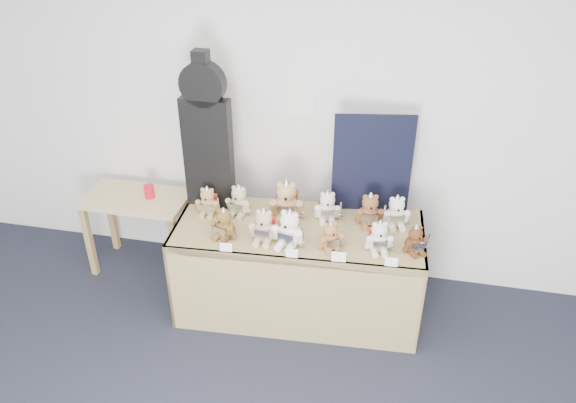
% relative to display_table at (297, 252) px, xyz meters
% --- Properties ---
extents(room_shell, '(6.00, 6.00, 6.00)m').
position_rel_display_table_xyz_m(room_shell, '(-0.10, 0.65, 0.91)').
color(room_shell, silver).
rests_on(room_shell, floor).
extents(display_table, '(1.81, 0.84, 0.74)m').
position_rel_display_table_xyz_m(display_table, '(0.00, 0.00, 0.00)').
color(display_table, olive).
rests_on(display_table, floor).
extents(side_table, '(0.83, 0.47, 0.69)m').
position_rel_display_table_xyz_m(side_table, '(-1.37, 0.32, -0.01)').
color(side_table, tan).
rests_on(side_table, floor).
extents(guitar_case, '(0.36, 0.12, 1.18)m').
position_rel_display_table_xyz_m(guitar_case, '(-0.71, 0.27, 0.73)').
color(guitar_case, black).
rests_on(guitar_case, display_table).
extents(navy_board, '(0.56, 0.11, 0.76)m').
position_rel_display_table_xyz_m(navy_board, '(0.46, 0.43, 0.54)').
color(navy_board, black).
rests_on(navy_board, display_table).
extents(red_cup, '(0.08, 0.08, 0.11)m').
position_rel_display_table_xyz_m(red_cup, '(-1.26, 0.33, 0.16)').
color(red_cup, red).
rests_on(red_cup, side_table).
extents(teddy_front_far_left, '(0.20, 0.19, 0.25)m').
position_rel_display_table_xyz_m(teddy_front_far_left, '(-0.49, -0.14, 0.26)').
color(teddy_front_far_left, brown).
rests_on(teddy_front_far_left, display_table).
extents(teddy_front_left, '(0.22, 0.18, 0.27)m').
position_rel_display_table_xyz_m(teddy_front_left, '(-0.21, -0.12, 0.27)').
color(teddy_front_left, tan).
rests_on(teddy_front_left, display_table).
extents(teddy_front_centre, '(0.25, 0.22, 0.30)m').
position_rel_display_table_xyz_m(teddy_front_centre, '(-0.03, -0.14, 0.28)').
color(teddy_front_centre, white).
rests_on(teddy_front_centre, display_table).
extents(teddy_front_right, '(0.19, 0.19, 0.23)m').
position_rel_display_table_xyz_m(teddy_front_right, '(0.25, -0.13, 0.25)').
color(teddy_front_right, '#9C663B').
rests_on(teddy_front_right, display_table).
extents(teddy_front_far_right, '(0.21, 0.19, 0.25)m').
position_rel_display_table_xyz_m(teddy_front_far_right, '(0.57, -0.08, 0.26)').
color(teddy_front_far_right, silver).
rests_on(teddy_front_far_right, display_table).
extents(teddy_front_end, '(0.19, 0.18, 0.22)m').
position_rel_display_table_xyz_m(teddy_front_end, '(0.80, -0.05, 0.25)').
color(teddy_front_end, '#53321C').
rests_on(teddy_front_end, display_table).
extents(teddy_back_left, '(0.21, 0.18, 0.26)m').
position_rel_display_table_xyz_m(teddy_back_left, '(-0.47, 0.17, 0.26)').
color(teddy_back_left, '#BCAF89').
rests_on(teddy_back_left, display_table).
extents(teddy_back_centre_left, '(0.28, 0.24, 0.34)m').
position_rel_display_table_xyz_m(teddy_back_centre_left, '(-0.12, 0.18, 0.29)').
color(teddy_back_centre_left, tan).
rests_on(teddy_back_centre_left, display_table).
extents(teddy_back_centre_right, '(0.21, 0.19, 0.26)m').
position_rel_display_table_xyz_m(teddy_back_centre_right, '(0.17, 0.23, 0.26)').
color(teddy_back_centre_right, silver).
rests_on(teddy_back_centre_right, display_table).
extents(teddy_back_right, '(0.23, 0.20, 0.27)m').
position_rel_display_table_xyz_m(teddy_back_right, '(0.48, 0.23, 0.27)').
color(teddy_back_right, brown).
rests_on(teddy_back_right, display_table).
extents(teddy_back_end, '(0.22, 0.20, 0.26)m').
position_rel_display_table_xyz_m(teddy_back_end, '(0.66, 0.25, 0.26)').
color(teddy_back_end, white).
rests_on(teddy_back_end, display_table).
extents(teddy_back_far_left, '(0.20, 0.17, 0.24)m').
position_rel_display_table_xyz_m(teddy_back_far_left, '(-0.70, 0.13, 0.25)').
color(teddy_back_far_left, '#AC8550').
rests_on(teddy_back_far_left, display_table).
extents(entry_card_a, '(0.08, 0.02, 0.06)m').
position_rel_display_table_xyz_m(entry_card_a, '(-0.42, -0.31, 0.19)').
color(entry_card_a, white).
rests_on(entry_card_a, display_table).
extents(entry_card_b, '(0.08, 0.02, 0.06)m').
position_rel_display_table_xyz_m(entry_card_b, '(0.02, -0.28, 0.19)').
color(entry_card_b, white).
rests_on(entry_card_b, display_table).
extents(entry_card_c, '(0.09, 0.03, 0.07)m').
position_rel_display_table_xyz_m(entry_card_c, '(0.33, -0.26, 0.19)').
color(entry_card_c, white).
rests_on(entry_card_c, display_table).
extents(entry_card_d, '(0.08, 0.02, 0.06)m').
position_rel_display_table_xyz_m(entry_card_d, '(0.66, -0.24, 0.19)').
color(entry_card_d, white).
rests_on(entry_card_d, display_table).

